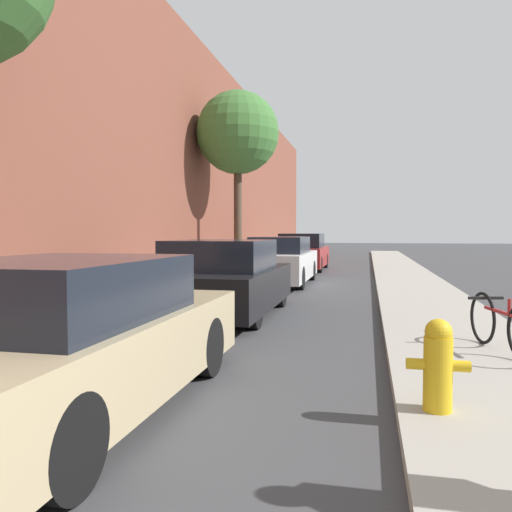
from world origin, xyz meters
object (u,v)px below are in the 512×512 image
Objects in this scene: parked_car_champagne at (68,340)px; parked_car_red at (303,253)px; street_tree_far at (238,134)px; fire_hydrant at (438,364)px; bicycle at (501,324)px; parked_car_black at (223,280)px; parked_car_white at (281,261)px.

parked_car_red reaches higher than parked_car_champagne.
parked_car_red is 6.30m from street_tree_far.
parked_car_red is 6.05× the size of fire_hydrant.
fire_hydrant is 0.46× the size of bicycle.
parked_car_champagne is 4.82m from bicycle.
parked_car_black is 0.90× the size of parked_car_red.
parked_car_white reaches higher than parked_car_champagne.
parked_car_champagne is at bearing -82.14° from street_tree_far.
fire_hydrant is (3.17, -16.50, -0.20)m from parked_car_red.
parked_car_black reaches higher than parked_car_champagne.
fire_hydrant is at bearing -68.33° from street_tree_far.
parked_car_red is (-0.13, 16.90, 0.07)m from parked_car_champagne.
street_tree_far is 12.08m from bicycle.
fire_hydrant is 2.45m from bicycle.
street_tree_far is (-1.71, 12.35, 4.13)m from parked_car_champagne.
parked_car_black is at bearing -91.11° from parked_car_white.
fire_hydrant is at bearing 7.44° from parked_car_champagne.
parked_car_black is 11.67m from parked_car_red.
parked_car_red is at bearing 91.02° from parked_car_white.
parked_car_red is 0.74× the size of street_tree_far.
parked_car_black is at bearing 123.40° from fire_hydrant.
street_tree_far reaches higher than parked_car_champagne.
street_tree_far is (-1.68, 1.30, 4.09)m from parked_car_white.
fire_hydrant is at bearing -56.60° from parked_car_black.
parked_car_champagne is 13.13m from street_tree_far.
parked_car_champagne is at bearing -89.55° from parked_car_red.
parked_car_champagne is 0.92× the size of parked_car_white.
street_tree_far is at bearing 102.39° from parked_car_black.
parked_car_champagne is 11.05m from parked_car_white.
street_tree_far is at bearing 142.28° from parked_car_white.
parked_car_black is 8.37m from street_tree_far.
parked_car_red reaches higher than bicycle.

